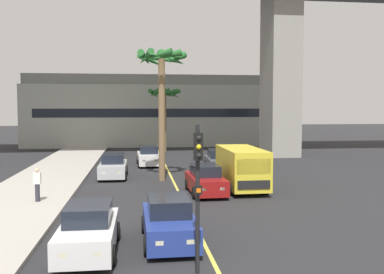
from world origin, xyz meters
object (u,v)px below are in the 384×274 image
at_px(car_queue_sixth, 169,222).
at_px(car_queue_fourth, 205,180).
at_px(traffic_light_median_near, 198,178).
at_px(car_queue_fifth, 89,231).
at_px(pedestrian_near_crosswalk, 37,184).
at_px(car_queue_third, 113,167).
at_px(delivery_van, 241,167).
at_px(palm_tree_mid_median, 164,100).
at_px(car_queue_front, 149,156).
at_px(palm_tree_near_median, 162,74).
at_px(car_queue_second, 219,161).

bearing_deg(car_queue_sixth, car_queue_fourth, 72.56).
height_order(car_queue_sixth, traffic_light_median_near, traffic_light_median_near).
height_order(car_queue_fifth, pedestrian_near_crosswalk, pedestrian_near_crosswalk).
relative_size(car_queue_third, delivery_van, 0.78).
distance_m(palm_tree_mid_median, pedestrian_near_crosswalk, 25.55).
distance_m(car_queue_fifth, palm_tree_mid_median, 32.02).
bearing_deg(pedestrian_near_crosswalk, car_queue_sixth, -48.58).
distance_m(car_queue_front, palm_tree_near_median, 9.59).
xyz_separation_m(car_queue_second, palm_tree_mid_median, (-3.07, 14.21, 4.75)).
bearing_deg(car_queue_front, palm_tree_mid_median, 79.54).
bearing_deg(delivery_van, car_queue_second, 89.57).
bearing_deg(car_queue_front, car_queue_fifth, -96.82).
distance_m(car_queue_third, palm_tree_mid_median, 17.53).
height_order(delivery_van, palm_tree_mid_median, palm_tree_mid_median).
distance_m(delivery_van, pedestrian_near_crosswalk, 10.94).
bearing_deg(palm_tree_mid_median, palm_tree_near_median, -94.04).
relative_size(car_queue_front, traffic_light_median_near, 0.99).
height_order(car_queue_third, car_queue_sixth, same).
bearing_deg(palm_tree_near_median, car_queue_sixth, -92.33).
distance_m(car_queue_fourth, car_queue_sixth, 8.62).
xyz_separation_m(car_queue_third, traffic_light_median_near, (3.25, -17.33, 1.99)).
distance_m(car_queue_sixth, palm_tree_mid_median, 31.02).
relative_size(car_queue_second, car_queue_fifth, 1.01).
xyz_separation_m(traffic_light_median_near, pedestrian_near_crosswalk, (-6.43, 9.63, -1.72)).
relative_size(car_queue_front, car_queue_fifth, 1.01).
xyz_separation_m(car_queue_fourth, car_queue_fifth, (-5.23, -8.98, 0.00)).
xyz_separation_m(car_queue_fifth, traffic_light_median_near, (3.23, -2.24, 1.99)).
xyz_separation_m(car_queue_front, pedestrian_near_crosswalk, (-5.69, -13.48, 0.28)).
bearing_deg(car_queue_fourth, delivery_van, 22.50).
relative_size(car_queue_fifth, delivery_van, 0.78).
height_order(car_queue_second, car_queue_fourth, same).
height_order(car_queue_front, traffic_light_median_near, traffic_light_median_near).
relative_size(car_queue_front, pedestrian_near_crosswalk, 2.56).
bearing_deg(car_queue_front, traffic_light_median_near, -88.17).
bearing_deg(delivery_van, car_queue_third, 145.20).
bearing_deg(car_queue_fifth, delivery_van, 53.05).
distance_m(car_queue_second, palm_tree_near_median, 8.30).
bearing_deg(car_queue_sixth, car_queue_fifth, -163.96).
distance_m(car_queue_second, delivery_van, 7.27).
xyz_separation_m(car_queue_fourth, pedestrian_near_crosswalk, (-8.43, -1.60, 0.28)).
distance_m(car_queue_sixth, traffic_light_median_near, 3.65).
distance_m(traffic_light_median_near, palm_tree_near_median, 16.21).
bearing_deg(traffic_light_median_near, car_queue_fifth, 145.22).
xyz_separation_m(car_queue_sixth, pedestrian_near_crosswalk, (-5.84, 6.62, 0.28)).
xyz_separation_m(car_queue_front, traffic_light_median_near, (0.74, -23.12, 1.99)).
bearing_deg(pedestrian_near_crosswalk, car_queue_fourth, 10.72).
bearing_deg(palm_tree_mid_median, car_queue_second, -77.81).
xyz_separation_m(car_queue_second, palm_tree_near_median, (-4.33, -3.70, 6.04)).
relative_size(car_queue_fourth, traffic_light_median_near, 0.99).
bearing_deg(car_queue_front, car_queue_third, -113.46).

